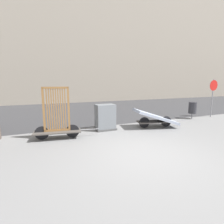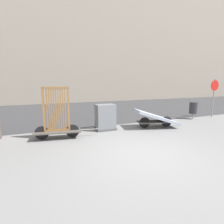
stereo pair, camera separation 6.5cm
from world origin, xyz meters
The scene contains 8 objects.
ground_plane centered at (0.00, 0.00, 0.00)m, with size 60.00×60.00×0.00m, color slate.
road_strip centered at (0.00, 8.64, 0.00)m, with size 56.00×10.21×0.01m.
building_facade centered at (0.00, 15.75, 7.91)m, with size 48.00×4.00×15.82m.
bike_cart_with_bedframe centered at (-2.15, 2.41, 0.64)m, with size 2.38×0.83×1.89m.
bike_cart_with_mattress centered at (2.16, 2.41, 0.45)m, with size 2.55×1.36×0.85m.
utility_cabinet centered at (-0.12, 2.89, 0.51)m, with size 0.87×0.60×1.11m.
trash_bin centered at (5.22, 3.18, 0.63)m, with size 0.42×0.42×0.95m.
sign_post centered at (6.72, 3.18, 1.47)m, with size 0.61×0.06×2.22m.
Camera 2 is at (-2.61, -4.06, 2.03)m, focal length 28.00 mm.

